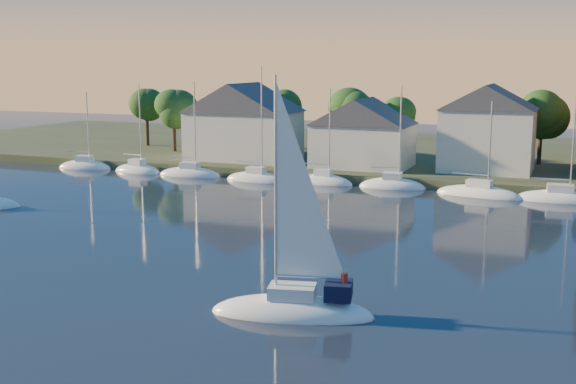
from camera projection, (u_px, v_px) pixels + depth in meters
The scene contains 9 objects.
ground at pixel (131, 371), 31.50m from camera, with size 260.00×260.00×0.00m, color black.
shoreline_land at pixel (440, 159), 99.95m from camera, with size 160.00×50.00×2.00m, color #343F25.
wooden_dock at pixel (402, 185), 78.96m from camera, with size 120.00×3.00×1.00m, color brown.
clubhouse_west at pixel (244, 120), 91.46m from camera, with size 13.65×9.45×9.64m.
clubhouse_centre at pixel (363, 132), 84.81m from camera, with size 11.55×8.40×8.08m.
clubhouse_east at pixel (488, 127), 81.34m from camera, with size 10.50×8.40×9.80m.
tree_line at pixel (441, 113), 86.98m from camera, with size 93.40×5.40×8.90m.
moored_fleet at pixel (360, 186), 77.67m from camera, with size 79.50×2.40×12.05m.
hero_sailboat at pixel (295, 305), 38.27m from camera, with size 9.18×4.74×13.74m.
Camera 1 is at (17.44, -24.88, 13.31)m, focal length 45.00 mm.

